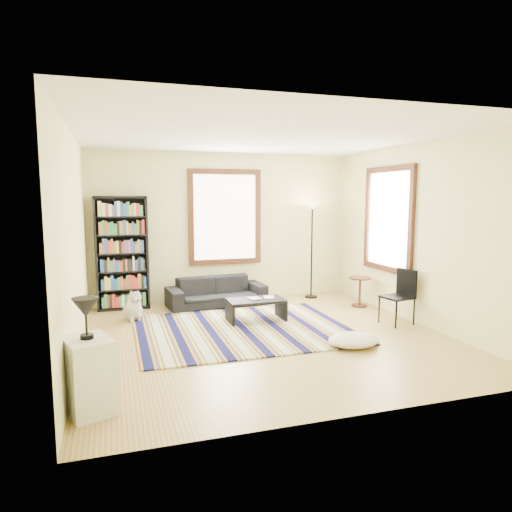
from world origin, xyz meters
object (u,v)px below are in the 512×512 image
object	(u,v)px
sofa	(217,292)
side_table	(360,292)
bookshelf	(122,253)
white_cabinet	(89,375)
folding_chair	(397,297)
floor_lamp	(312,251)
floor_cushion	(354,340)
coffee_table	(256,310)
dog	(133,305)

from	to	relation	value
sofa	side_table	world-z (taller)	side_table
sofa	bookshelf	size ratio (longest dim) A/B	0.89
bookshelf	white_cabinet	size ratio (longest dim) A/B	2.86
side_table	folding_chair	size ratio (longest dim) A/B	0.63
floor_lamp	bookshelf	bearing A→B (deg)	177.27
sofa	floor_cushion	size ratio (longest dim) A/B	2.52
bookshelf	side_table	xyz separation A→B (m)	(4.10, -1.11, -0.73)
floor_cushion	floor_lamp	distance (m)	3.11
sofa	folding_chair	bearing A→B (deg)	-45.95
coffee_table	dog	distance (m)	2.00
bookshelf	white_cabinet	bearing A→B (deg)	-95.67
sofa	bookshelf	xyz separation A→B (m)	(-1.63, 0.27, 0.74)
bookshelf	floor_cushion	size ratio (longest dim) A/B	2.82
floor_cushion	folding_chair	xyz separation A→B (m)	(1.18, 0.76, 0.34)
bookshelf	side_table	bearing A→B (deg)	-15.13
bookshelf	floor_cushion	distance (m)	4.31
dog	white_cabinet	bearing A→B (deg)	-112.86
bookshelf	side_table	distance (m)	4.31
coffee_table	floor_cushion	xyz separation A→B (m)	(0.87, -1.58, -0.09)
side_table	folding_chair	bearing A→B (deg)	-92.37
coffee_table	floor_cushion	distance (m)	1.81
floor_lamp	floor_cushion	bearing A→B (deg)	-103.32
bookshelf	white_cabinet	world-z (taller)	bookshelf
side_table	white_cabinet	world-z (taller)	white_cabinet
coffee_table	floor_lamp	size ratio (longest dim) A/B	0.48
floor_lamp	coffee_table	bearing A→B (deg)	-139.56
floor_lamp	sofa	bearing A→B (deg)	-177.04
bookshelf	sofa	bearing A→B (deg)	-9.40
side_table	bookshelf	bearing A→B (deg)	164.87
side_table	folding_chair	xyz separation A→B (m)	(-0.05, -1.21, 0.16)
floor_cushion	floor_lamp	world-z (taller)	floor_lamp
bookshelf	coffee_table	bearing A→B (deg)	-36.89
floor_cushion	side_table	world-z (taller)	side_table
sofa	dog	bearing A→B (deg)	-165.11
sofa	floor_lamp	world-z (taller)	floor_lamp
coffee_table	dog	world-z (taller)	dog
folding_chair	floor_cushion	bearing A→B (deg)	-157.97
floor_cushion	folding_chair	distance (m)	1.44
side_table	floor_cushion	bearing A→B (deg)	-121.92
floor_cushion	side_table	xyz separation A→B (m)	(1.23, 1.97, 0.18)
sofa	folding_chair	xyz separation A→B (m)	(2.42, -2.05, 0.17)
bookshelf	dog	distance (m)	1.13
bookshelf	floor_lamp	world-z (taller)	bookshelf
dog	folding_chair	bearing A→B (deg)	-34.15
sofa	floor_cushion	world-z (taller)	sofa
floor_cushion	folding_chair	size ratio (longest dim) A/B	0.82
bookshelf	floor_lamp	distance (m)	3.57
sofa	white_cabinet	xyz separation A→B (m)	(-2.03, -3.73, 0.09)
sofa	dog	size ratio (longest dim) A/B	3.61
sofa	folding_chair	size ratio (longest dim) A/B	2.07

